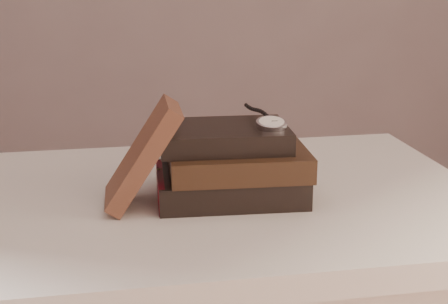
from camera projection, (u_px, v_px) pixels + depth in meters
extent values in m
cube|color=silver|center=(174.00, 207.00, 1.05)|extent=(1.00, 0.60, 0.04)
cube|color=white|center=(175.00, 241.00, 1.07)|extent=(0.88, 0.49, 0.08)
cube|color=black|center=(230.00, 184.00, 1.03)|extent=(0.24, 0.17, 0.04)
cube|color=beige|center=(232.00, 184.00, 1.04)|extent=(0.23, 0.16, 0.03)
cube|color=gold|center=(159.00, 182.00, 1.04)|extent=(0.01, 0.01, 0.04)
cube|color=maroon|center=(160.00, 187.00, 1.02)|extent=(0.02, 0.14, 0.04)
cube|color=black|center=(238.00, 161.00, 1.02)|extent=(0.22, 0.16, 0.04)
cube|color=beige|center=(240.00, 161.00, 1.02)|extent=(0.21, 0.15, 0.03)
cube|color=gold|center=(171.00, 159.00, 1.03)|extent=(0.01, 0.01, 0.04)
cube|color=black|center=(224.00, 137.00, 1.02)|extent=(0.21, 0.15, 0.03)
cube|color=beige|center=(225.00, 136.00, 1.02)|extent=(0.20, 0.14, 0.03)
cube|color=gold|center=(161.00, 135.00, 1.03)|extent=(0.01, 0.01, 0.03)
cube|color=#432319|center=(143.00, 155.00, 0.98)|extent=(0.12, 0.11, 0.16)
cylinder|color=silver|center=(272.00, 124.00, 1.00)|extent=(0.05, 0.05, 0.02)
cylinder|color=white|center=(272.00, 122.00, 1.00)|extent=(0.04, 0.04, 0.01)
torus|color=silver|center=(272.00, 122.00, 1.00)|extent=(0.05, 0.05, 0.01)
cylinder|color=silver|center=(268.00, 120.00, 1.03)|extent=(0.01, 0.01, 0.01)
cube|color=black|center=(271.00, 120.00, 1.00)|extent=(0.00, 0.01, 0.00)
cube|color=black|center=(275.00, 121.00, 1.00)|extent=(0.01, 0.00, 0.00)
sphere|color=black|center=(267.00, 116.00, 1.03)|extent=(0.01, 0.01, 0.01)
sphere|color=black|center=(265.00, 114.00, 1.04)|extent=(0.01, 0.01, 0.01)
sphere|color=black|center=(263.00, 112.00, 1.05)|extent=(0.01, 0.01, 0.01)
sphere|color=black|center=(260.00, 111.00, 1.06)|extent=(0.01, 0.01, 0.01)
sphere|color=black|center=(258.00, 110.00, 1.06)|extent=(0.01, 0.01, 0.01)
sphere|color=black|center=(256.00, 110.00, 1.07)|extent=(0.01, 0.01, 0.01)
sphere|color=black|center=(254.00, 109.00, 1.08)|extent=(0.01, 0.01, 0.01)
sphere|color=black|center=(252.00, 109.00, 1.09)|extent=(0.01, 0.01, 0.01)
sphere|color=black|center=(250.00, 108.00, 1.10)|extent=(0.01, 0.01, 0.01)
sphere|color=black|center=(248.00, 107.00, 1.10)|extent=(0.01, 0.01, 0.01)
sphere|color=black|center=(246.00, 105.00, 1.11)|extent=(0.01, 0.01, 0.01)
torus|color=silver|center=(161.00, 147.00, 1.08)|extent=(0.05, 0.02, 0.05)
torus|color=silver|center=(191.00, 146.00, 1.08)|extent=(0.05, 0.02, 0.05)
cylinder|color=silver|center=(176.00, 145.00, 1.08)|extent=(0.01, 0.00, 0.00)
cylinder|color=silver|center=(148.00, 143.00, 1.13)|extent=(0.01, 0.10, 0.03)
cylinder|color=silver|center=(201.00, 141.00, 1.14)|extent=(0.01, 0.10, 0.03)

